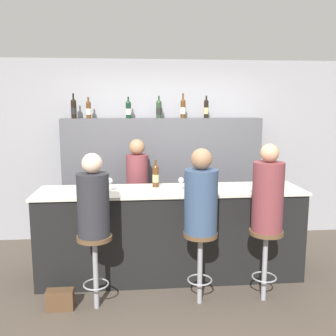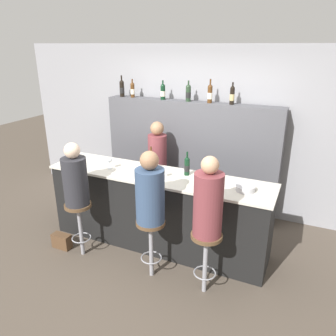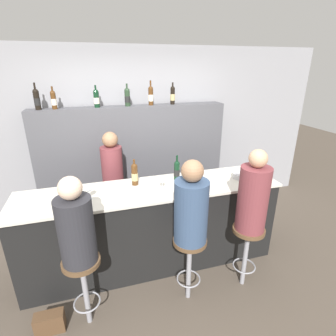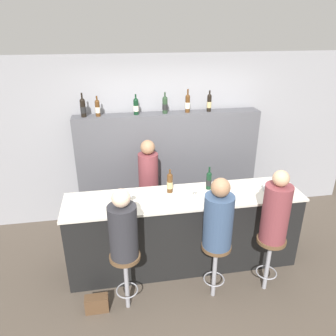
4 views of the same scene
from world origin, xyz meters
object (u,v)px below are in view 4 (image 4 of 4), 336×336
(wine_bottle_backbar_5, at_px, (209,103))
(bar_stool_left, at_px, (126,268))
(metal_bowl, at_px, (271,188))
(guest_seated_right, at_px, (276,211))
(wine_bottle_backbar_3, at_px, (165,105))
(wine_bottle_backbar_2, at_px, (136,106))
(bar_stool_middle, at_px, (216,257))
(wine_bottle_backbar_4, at_px, (188,103))
(wine_bottle_counter_1, at_px, (209,180))
(wine_glass_1, at_px, (195,191))
(bar_stool_right, at_px, (270,251))
(wine_bottle_backbar_0, at_px, (83,107))
(wine_bottle_backbar_1, at_px, (98,108))
(wine_bottle_counter_0, at_px, (170,183))
(wine_glass_0, at_px, (130,195))
(guest_seated_middle, at_px, (218,218))
(bartender, at_px, (149,192))
(handbag, at_px, (97,304))
(guest_seated_left, at_px, (123,228))

(wine_bottle_backbar_5, bearing_deg, bar_stool_left, -127.76)
(metal_bowl, bearing_deg, guest_seated_right, -112.12)
(wine_bottle_backbar_3, relative_size, bar_stool_left, 0.42)
(wine_bottle_backbar_2, xyz_separation_m, bar_stool_middle, (0.70, -1.81, -1.34))
(wine_bottle_backbar_4, distance_m, bar_stool_middle, 2.26)
(wine_bottle_counter_1, relative_size, wine_glass_1, 2.09)
(wine_bottle_backbar_2, distance_m, wine_glass_1, 1.57)
(wine_glass_1, bearing_deg, wine_bottle_backbar_2, 114.88)
(bar_stool_right, bearing_deg, wine_bottle_backbar_4, 108.17)
(wine_bottle_backbar_0, height_order, wine_bottle_backbar_1, wine_bottle_backbar_0)
(wine_bottle_counter_0, height_order, wine_glass_0, wine_bottle_counter_0)
(guest_seated_middle, distance_m, bartender, 1.55)
(wine_bottle_backbar_1, height_order, bar_stool_middle, wine_bottle_backbar_1)
(wine_bottle_backbar_3, relative_size, bar_stool_middle, 0.42)
(wine_bottle_counter_1, distance_m, wine_bottle_backbar_1, 1.87)
(wine_bottle_backbar_0, height_order, handbag, wine_bottle_backbar_0)
(bar_stool_right, relative_size, bartender, 0.48)
(wine_glass_0, height_order, metal_bowl, wine_glass_0)
(bar_stool_left, height_order, guest_seated_right, guest_seated_right)
(bar_stool_middle, bearing_deg, wine_bottle_backbar_1, 124.33)
(wine_bottle_backbar_4, distance_m, guest_seated_right, 2.07)
(wine_bottle_backbar_3, height_order, wine_bottle_backbar_4, wine_bottle_backbar_4)
(wine_bottle_counter_1, bearing_deg, wine_bottle_backbar_5, 75.41)
(wine_glass_0, bearing_deg, guest_seated_middle, -32.30)
(wine_bottle_backbar_0, distance_m, wine_bottle_backbar_5, 1.83)
(metal_bowl, bearing_deg, bar_stool_right, -112.12)
(wine_bottle_backbar_3, xyz_separation_m, guest_seated_middle, (0.28, -1.81, -0.81))
(bar_stool_right, bearing_deg, bartender, 132.04)
(wine_glass_0, distance_m, bar_stool_left, 0.82)
(wine_bottle_backbar_5, bearing_deg, wine_glass_0, -136.02)
(wine_bottle_backbar_2, relative_size, wine_glass_1, 1.99)
(wine_glass_0, xyz_separation_m, guest_seated_right, (1.56, -0.57, -0.03))
(wine_bottle_backbar_5, height_order, guest_seated_left, wine_bottle_backbar_5)
(wine_bottle_backbar_0, distance_m, wine_glass_0, 1.56)
(wine_bottle_backbar_2, distance_m, wine_bottle_backbar_3, 0.42)
(wine_glass_0, xyz_separation_m, bar_stool_middle, (0.90, -0.57, -0.58))
(wine_bottle_backbar_4, relative_size, bar_stool_right, 0.47)
(wine_bottle_backbar_3, bearing_deg, bartender, -126.24)
(guest_seated_right, distance_m, bartender, 1.91)
(wine_bottle_backbar_0, relative_size, wine_bottle_backbar_5, 1.09)
(wine_bottle_counter_0, distance_m, guest_seated_middle, 0.88)
(wine_bottle_backbar_5, distance_m, wine_glass_1, 1.56)
(wine_glass_1, distance_m, guest_seated_left, 1.06)
(bar_stool_middle, bearing_deg, bar_stool_right, 0.00)
(wine_bottle_backbar_4, height_order, bar_stool_right, wine_bottle_backbar_4)
(wine_bottle_backbar_5, relative_size, bartender, 0.20)
(wine_bottle_counter_0, relative_size, bar_stool_right, 0.42)
(wine_bottle_backbar_3, height_order, bartender, wine_bottle_backbar_3)
(wine_glass_0, height_order, bar_stool_right, wine_glass_0)
(bar_stool_left, distance_m, guest_seated_right, 1.76)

